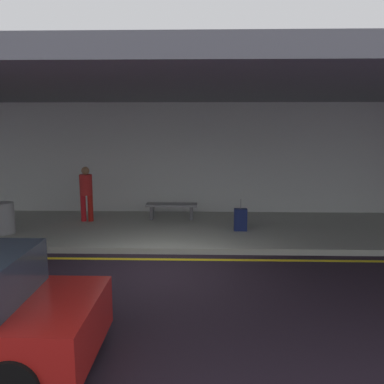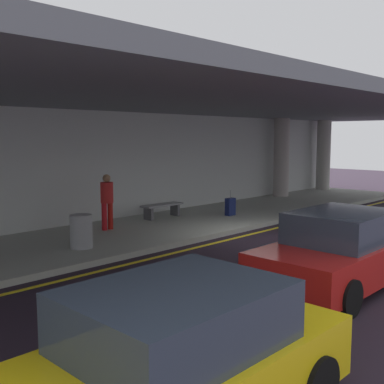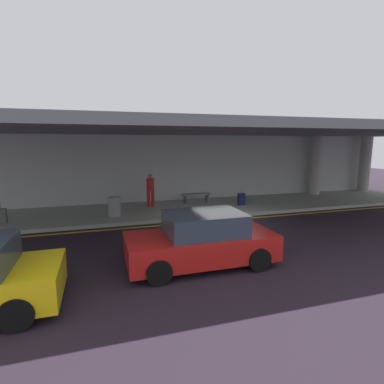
{
  "view_description": "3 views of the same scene",
  "coord_description": "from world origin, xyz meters",
  "px_view_note": "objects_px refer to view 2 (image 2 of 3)",
  "views": [
    {
      "loc": [
        0.94,
        -8.55,
        3.13
      ],
      "look_at": [
        0.63,
        2.54,
        1.27
      ],
      "focal_mm": 38.66,
      "sensor_mm": 36.0,
      "label": 1
    },
    {
      "loc": [
        -10.99,
        -7.9,
        2.95
      ],
      "look_at": [
        -0.69,
        2.06,
        1.27
      ],
      "focal_mm": 44.3,
      "sensor_mm": 36.0,
      "label": 2
    },
    {
      "loc": [
        -5.07,
        -11.26,
        3.4
      ],
      "look_at": [
        -0.88,
        2.25,
        1.06
      ],
      "focal_mm": 28.13,
      "sensor_mm": 36.0,
      "label": 3
    }
  ],
  "objects_px": {
    "support_column_left_mid": "(323,155)",
    "trash_bin_steel": "(81,231)",
    "bench_metal": "(162,208)",
    "support_column_far_left": "(281,157)",
    "car_red": "(340,251)",
    "car_yellow_taxi": "(172,365)",
    "traveler_with_luggage": "(107,198)",
    "suitcase_upright_primary": "(230,207)"
  },
  "relations": [
    {
      "from": "trash_bin_steel",
      "to": "suitcase_upright_primary",
      "type": "bearing_deg",
      "value": 4.1
    },
    {
      "from": "support_column_far_left",
      "to": "car_red",
      "type": "xyz_separation_m",
      "value": [
        -10.44,
        -8.27,
        -1.26
      ]
    },
    {
      "from": "support_column_left_mid",
      "to": "car_red",
      "type": "xyz_separation_m",
      "value": [
        -14.44,
        -8.27,
        -1.26
      ]
    },
    {
      "from": "support_column_far_left",
      "to": "trash_bin_steel",
      "type": "distance_m",
      "value": 12.79
    },
    {
      "from": "traveler_with_luggage",
      "to": "suitcase_upright_primary",
      "type": "bearing_deg",
      "value": -13.24
    },
    {
      "from": "car_red",
      "to": "trash_bin_steel",
      "type": "height_order",
      "value": "car_red"
    },
    {
      "from": "support_column_far_left",
      "to": "car_yellow_taxi",
      "type": "relative_size",
      "value": 0.89
    },
    {
      "from": "car_red",
      "to": "traveler_with_luggage",
      "type": "height_order",
      "value": "traveler_with_luggage"
    },
    {
      "from": "support_column_far_left",
      "to": "traveler_with_luggage",
      "type": "relative_size",
      "value": 2.17
    },
    {
      "from": "suitcase_upright_primary",
      "to": "support_column_far_left",
      "type": "bearing_deg",
      "value": -0.16
    },
    {
      "from": "support_column_far_left",
      "to": "bench_metal",
      "type": "relative_size",
      "value": 2.28
    },
    {
      "from": "car_red",
      "to": "trash_bin_steel",
      "type": "xyz_separation_m",
      "value": [
        -2.06,
        5.96,
        -0.14
      ]
    },
    {
      "from": "car_red",
      "to": "trash_bin_steel",
      "type": "distance_m",
      "value": 6.3
    },
    {
      "from": "car_yellow_taxi",
      "to": "trash_bin_steel",
      "type": "relative_size",
      "value": 4.82
    },
    {
      "from": "trash_bin_steel",
      "to": "support_column_left_mid",
      "type": "bearing_deg",
      "value": 7.98
    },
    {
      "from": "support_column_left_mid",
      "to": "car_yellow_taxi",
      "type": "height_order",
      "value": "support_column_left_mid"
    },
    {
      "from": "support_column_left_mid",
      "to": "bench_metal",
      "type": "bearing_deg",
      "value": -177.77
    },
    {
      "from": "support_column_left_mid",
      "to": "trash_bin_steel",
      "type": "xyz_separation_m",
      "value": [
        -16.5,
        -2.31,
        -1.4
      ]
    },
    {
      "from": "car_red",
      "to": "bench_metal",
      "type": "distance_m",
      "value": 8.16
    },
    {
      "from": "support_column_far_left",
      "to": "support_column_left_mid",
      "type": "distance_m",
      "value": 4.0
    },
    {
      "from": "trash_bin_steel",
      "to": "car_red",
      "type": "bearing_deg",
      "value": -70.91
    },
    {
      "from": "traveler_with_luggage",
      "to": "bench_metal",
      "type": "xyz_separation_m",
      "value": [
        2.58,
        0.37,
        -0.61
      ]
    },
    {
      "from": "support_column_left_mid",
      "to": "suitcase_upright_primary",
      "type": "bearing_deg",
      "value": -169.54
    },
    {
      "from": "traveler_with_luggage",
      "to": "trash_bin_steel",
      "type": "bearing_deg",
      "value": -142.7
    },
    {
      "from": "car_yellow_taxi",
      "to": "suitcase_upright_primary",
      "type": "height_order",
      "value": "car_yellow_taxi"
    },
    {
      "from": "support_column_far_left",
      "to": "car_red",
      "type": "height_order",
      "value": "support_column_far_left"
    },
    {
      "from": "support_column_left_mid",
      "to": "traveler_with_luggage",
      "type": "bearing_deg",
      "value": -176.7
    },
    {
      "from": "bench_metal",
      "to": "car_red",
      "type": "bearing_deg",
      "value": -106.99
    },
    {
      "from": "support_column_far_left",
      "to": "support_column_left_mid",
      "type": "relative_size",
      "value": 1.0
    },
    {
      "from": "support_column_left_mid",
      "to": "trash_bin_steel",
      "type": "relative_size",
      "value": 4.29
    },
    {
      "from": "car_red",
      "to": "suitcase_upright_primary",
      "type": "relative_size",
      "value": 4.56
    },
    {
      "from": "car_yellow_taxi",
      "to": "trash_bin_steel",
      "type": "bearing_deg",
      "value": 61.21
    },
    {
      "from": "support_column_far_left",
      "to": "trash_bin_steel",
      "type": "height_order",
      "value": "support_column_far_left"
    },
    {
      "from": "traveler_with_luggage",
      "to": "bench_metal",
      "type": "height_order",
      "value": "traveler_with_luggage"
    },
    {
      "from": "support_column_far_left",
      "to": "support_column_left_mid",
      "type": "xyz_separation_m",
      "value": [
        4.0,
        0.0,
        0.0
      ]
    },
    {
      "from": "car_red",
      "to": "suitcase_upright_primary",
      "type": "xyz_separation_m",
      "value": [
        4.42,
        6.42,
        -0.25
      ]
    },
    {
      "from": "support_column_left_mid",
      "to": "suitcase_upright_primary",
      "type": "xyz_separation_m",
      "value": [
        -10.02,
        -1.85,
        -1.51
      ]
    },
    {
      "from": "traveler_with_luggage",
      "to": "trash_bin_steel",
      "type": "xyz_separation_m",
      "value": [
        -1.87,
        -1.47,
        -0.54
      ]
    },
    {
      "from": "support_column_left_mid",
      "to": "suitcase_upright_primary",
      "type": "relative_size",
      "value": 4.06
    },
    {
      "from": "bench_metal",
      "to": "support_column_left_mid",
      "type": "bearing_deg",
      "value": 2.23
    },
    {
      "from": "car_yellow_taxi",
      "to": "trash_bin_steel",
      "type": "height_order",
      "value": "car_yellow_taxi"
    },
    {
      "from": "car_red",
      "to": "car_yellow_taxi",
      "type": "xyz_separation_m",
      "value": [
        -5.52,
        -1.0,
        0.0
      ]
    }
  ]
}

